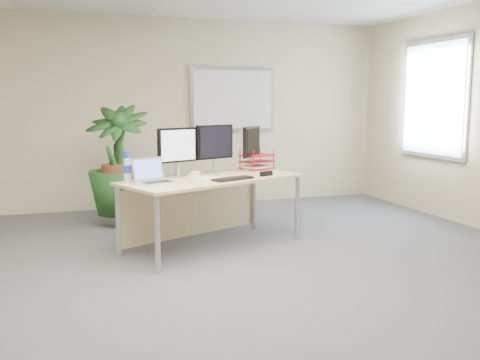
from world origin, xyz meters
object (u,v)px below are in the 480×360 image
object	(u,v)px
desk	(207,191)
floor_plant	(118,165)
monitor_left	(177,149)
monitor_right	(215,146)
laptop	(153,177)

from	to	relation	value
desk	floor_plant	size ratio (longest dim) A/B	1.38
desk	floor_plant	world-z (taller)	floor_plant
monitor_left	monitor_right	distance (m)	0.47
desk	monitor_left	xyz separation A→B (m)	(-0.29, 0.07, 0.45)
desk	monitor_left	size ratio (longest dim) A/B	4.06
laptop	floor_plant	bearing A→B (deg)	97.57
laptop	desk	bearing A→B (deg)	23.55
laptop	monitor_right	bearing A→B (deg)	33.12
desk	monitor_right	size ratio (longest dim) A/B	3.91
monitor_left	monitor_right	world-z (taller)	monitor_right
desk	monitor_right	distance (m)	0.54
desk	monitor_right	xyz separation A→B (m)	(0.15, 0.23, 0.46)
monitor_left	floor_plant	bearing A→B (deg)	113.66
desk	floor_plant	xyz separation A→B (m)	(-0.80, 1.23, 0.17)
monitor_right	monitor_left	bearing A→B (deg)	-160.24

